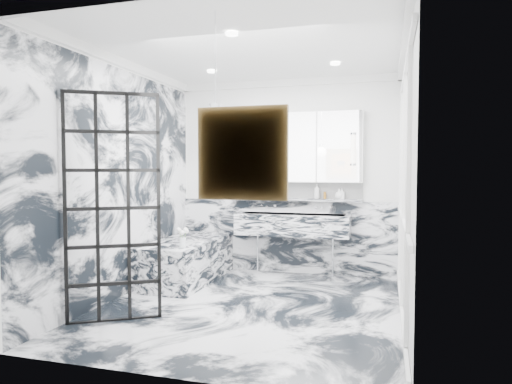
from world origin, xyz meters
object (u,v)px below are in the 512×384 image
(trough_sink, at_px, (293,224))
(bathtub, at_px, (187,260))
(crittall_door, at_px, (113,208))
(mirror_cabinet, at_px, (295,147))

(trough_sink, height_order, bathtub, trough_sink)
(crittall_door, relative_size, trough_sink, 1.40)
(trough_sink, distance_m, mirror_cabinet, 1.10)
(bathtub, bearing_deg, mirror_cabinet, 32.06)
(mirror_cabinet, relative_size, bathtub, 1.15)
(trough_sink, xyz_separation_m, bathtub, (-1.33, -0.66, -0.45))
(crittall_door, xyz_separation_m, trough_sink, (1.31, 2.38, -0.39))
(crittall_door, distance_m, mirror_cabinet, 2.95)
(crittall_door, relative_size, mirror_cabinet, 1.18)
(mirror_cabinet, xyz_separation_m, bathtub, (-1.32, -0.83, -1.54))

